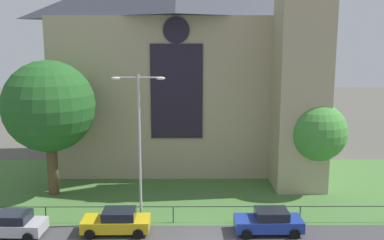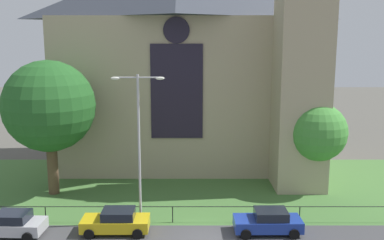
{
  "view_description": "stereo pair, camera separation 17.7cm",
  "coord_description": "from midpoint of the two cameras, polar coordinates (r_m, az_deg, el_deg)",
  "views": [
    {
      "loc": [
        -1.02,
        -24.43,
        11.82
      ],
      "look_at": [
        -0.85,
        8.0,
        5.94
      ],
      "focal_mm": 40.21,
      "sensor_mm": 36.0,
      "label": 1
    },
    {
      "loc": [
        -0.85,
        -24.43,
        11.82
      ],
      "look_at": [
        -0.85,
        8.0,
        5.94
      ],
      "focal_mm": 40.21,
      "sensor_mm": 36.0,
      "label": 2
    }
  ],
  "objects": [
    {
      "name": "ground",
      "position": [
        36.41,
        1.5,
        -8.67
      ],
      "size": [
        160.0,
        160.0,
        0.0
      ],
      "primitive_type": "plane",
      "color": "#56544C"
    },
    {
      "name": "grass_verge",
      "position": [
        34.52,
        1.59,
        -9.74
      ],
      "size": [
        120.0,
        20.0,
        0.01
      ],
      "primitive_type": "cube",
      "color": "#477538",
      "rests_on": "ground"
    },
    {
      "name": "church_building",
      "position": [
        41.59,
        -0.58,
        8.15
      ],
      "size": [
        23.2,
        16.2,
        26.0
      ],
      "color": "tan",
      "rests_on": "ground"
    },
    {
      "name": "iron_railing",
      "position": [
        29.05,
        -2.4,
        -11.63
      ],
      "size": [
        33.82,
        0.07,
        1.13
      ],
      "color": "black",
      "rests_on": "ground"
    },
    {
      "name": "tree_left_near",
      "position": [
        34.67,
        -18.27,
        1.71
      ],
      "size": [
        7.04,
        7.04,
        10.53
      ],
      "color": "brown",
      "rests_on": "ground"
    },
    {
      "name": "tree_right_near",
      "position": [
        35.19,
        16.47,
        -1.66
      ],
      "size": [
        4.61,
        4.61,
        7.17
      ],
      "color": "#4C3823",
      "rests_on": "ground"
    },
    {
      "name": "streetlamp_near",
      "position": [
        27.62,
        -6.87,
        -1.71
      ],
      "size": [
        3.37,
        0.26,
        9.85
      ],
      "color": "#B2B2B7",
      "rests_on": "ground"
    },
    {
      "name": "parked_car_silver",
      "position": [
        29.49,
        -22.76,
        -12.61
      ],
      "size": [
        4.27,
        2.17,
        1.51
      ],
      "rotation": [
        0.0,
        0.0,
        3.1
      ],
      "color": "#B7B7BC",
      "rests_on": "ground"
    },
    {
      "name": "parked_car_yellow",
      "position": [
        28.08,
        -9.82,
        -13.11
      ],
      "size": [
        4.21,
        2.05,
        1.51
      ],
      "rotation": [
        0.0,
        0.0,
        3.15
      ],
      "color": "gold",
      "rests_on": "ground"
    },
    {
      "name": "parked_car_blue",
      "position": [
        28.08,
        10.28,
        -13.12
      ],
      "size": [
        4.22,
        2.06,
        1.51
      ],
      "rotation": [
        0.0,
        0.0,
        3.15
      ],
      "color": "#1E3899",
      "rests_on": "ground"
    }
  ]
}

